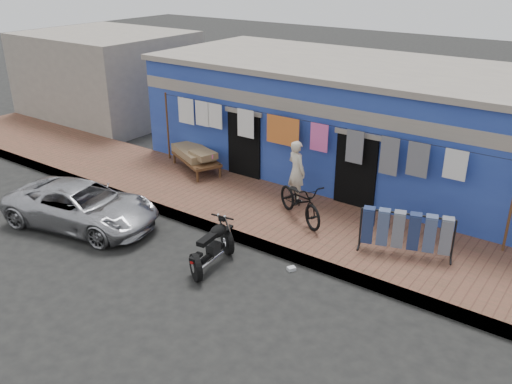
% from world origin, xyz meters
% --- Properties ---
extents(ground, '(80.00, 80.00, 0.00)m').
position_xyz_m(ground, '(0.00, 0.00, 0.00)').
color(ground, black).
rests_on(ground, ground).
extents(sidewalk, '(28.00, 3.00, 0.25)m').
position_xyz_m(sidewalk, '(0.00, 3.00, 0.12)').
color(sidewalk, brown).
rests_on(sidewalk, ground).
extents(curb, '(28.00, 0.10, 0.25)m').
position_xyz_m(curb, '(0.00, 1.55, 0.12)').
color(curb, gray).
rests_on(curb, ground).
extents(building, '(12.20, 5.20, 3.36)m').
position_xyz_m(building, '(-0.00, 6.99, 1.69)').
color(building, '#263C98').
rests_on(building, ground).
extents(neighbor_left, '(6.00, 5.00, 3.40)m').
position_xyz_m(neighbor_left, '(-11.00, 7.00, 1.70)').
color(neighbor_left, '#9E9384').
rests_on(neighbor_left, ground).
extents(clothesline, '(10.06, 0.06, 2.10)m').
position_xyz_m(clothesline, '(-0.35, 4.25, 1.83)').
color(clothesline, brown).
rests_on(clothesline, sidewalk).
extents(car, '(4.23, 2.58, 1.11)m').
position_xyz_m(car, '(-3.78, -0.03, 0.56)').
color(car, '#B2B2B7').
rests_on(car, ground).
extents(seated_person, '(0.69, 0.58, 1.63)m').
position_xyz_m(seated_person, '(-0.05, 3.84, 1.07)').
color(seated_person, beige).
rests_on(seated_person, sidewalk).
extents(bicycle, '(1.95, 1.48, 1.20)m').
position_xyz_m(bicycle, '(0.62, 2.96, 0.85)').
color(bicycle, black).
rests_on(bicycle, sidewalk).
extents(motorcycle, '(0.94, 1.69, 1.01)m').
position_xyz_m(motorcycle, '(0.03, 0.37, 0.50)').
color(motorcycle, black).
rests_on(motorcycle, ground).
extents(charpoy, '(2.67, 2.42, 0.66)m').
position_xyz_m(charpoy, '(-3.62, 3.98, 0.58)').
color(charpoy, brown).
rests_on(charpoy, sidewalk).
extents(jeans_rack, '(2.26, 1.58, 0.97)m').
position_xyz_m(jeans_rack, '(3.29, 2.90, 0.74)').
color(jeans_rack, black).
rests_on(jeans_rack, sidewalk).
extents(litter_a, '(0.24, 0.21, 0.09)m').
position_xyz_m(litter_a, '(-0.68, 0.99, 0.04)').
color(litter_a, silver).
rests_on(litter_a, ground).
extents(litter_b, '(0.19, 0.20, 0.08)m').
position_xyz_m(litter_b, '(1.51, 1.20, 0.04)').
color(litter_b, silver).
rests_on(litter_b, ground).
extents(litter_c, '(0.18, 0.22, 0.08)m').
position_xyz_m(litter_c, '(-0.38, 1.06, 0.04)').
color(litter_c, silver).
rests_on(litter_c, ground).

